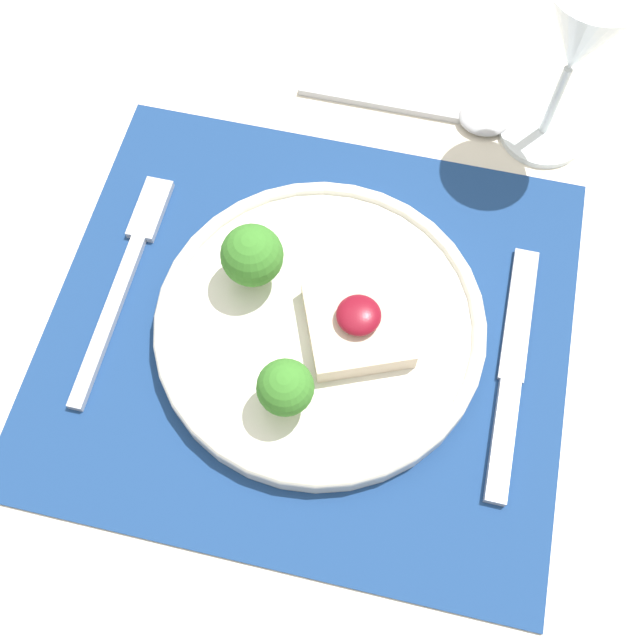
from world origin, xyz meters
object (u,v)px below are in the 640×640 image
at_px(knife, 510,385).
at_px(wine_glass_near, 581,39).
at_px(spoon, 452,114).
at_px(dinner_plate, 318,323).
at_px(fork, 127,269).

bearing_deg(knife, wine_glass_near, 90.82).
height_order(knife, spoon, spoon).
distance_m(knife, spoon, 0.27).
height_order(dinner_plate, spoon, dinner_plate).
distance_m(dinner_plate, knife, 0.16).
height_order(fork, wine_glass_near, wine_glass_near).
relative_size(spoon, wine_glass_near, 1.19).
distance_m(dinner_plate, wine_glass_near, 0.30).
bearing_deg(spoon, fork, -137.05).
xyz_separation_m(fork, knife, (0.32, -0.03, 0.00)).
bearing_deg(knife, spoon, 109.21).
bearing_deg(fork, knife, -6.33).
distance_m(fork, wine_glass_near, 0.41).
bearing_deg(dinner_plate, knife, -4.92).
bearing_deg(spoon, dinner_plate, -106.64).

